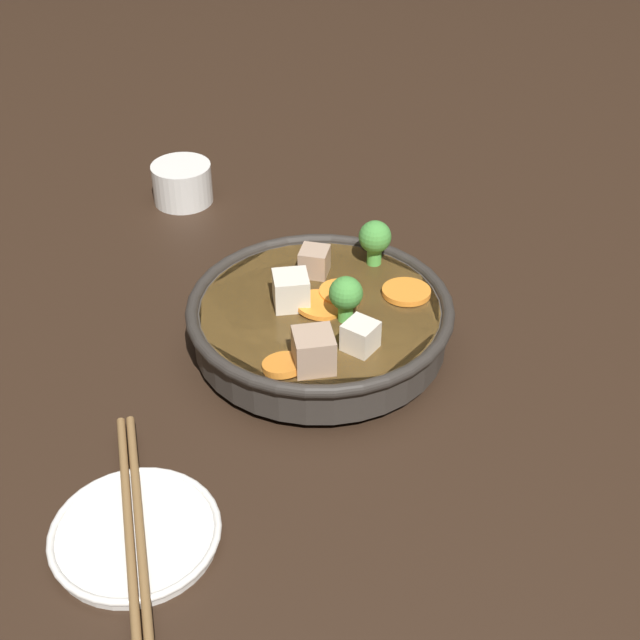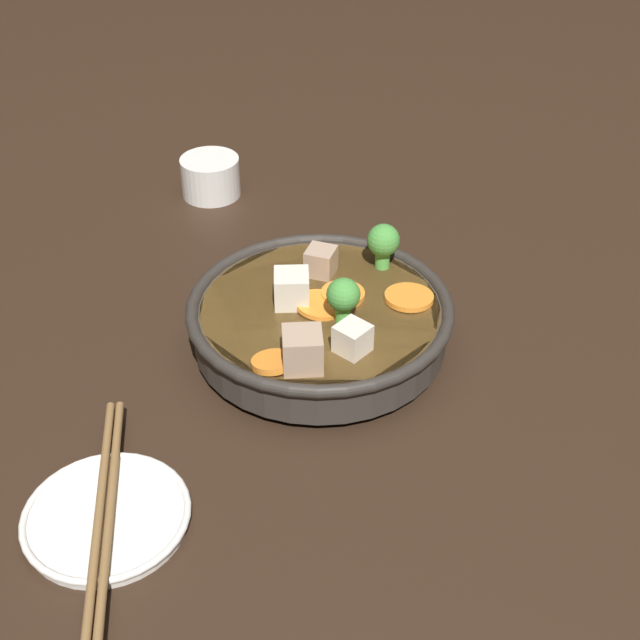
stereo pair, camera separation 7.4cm
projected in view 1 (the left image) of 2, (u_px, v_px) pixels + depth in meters
The scene contains 5 objects.
ground_plane at pixel (320, 347), 0.87m from camera, with size 3.00×3.00×0.00m, color black.
stirfry_bowl at pixel (321, 318), 0.84m from camera, with size 0.25×0.25×0.10m.
side_saucer at pixel (135, 534), 0.67m from camera, with size 0.13×0.13×0.01m.
tea_cup at pixel (182, 183), 1.08m from camera, with size 0.07×0.07×0.05m.
chopsticks_pair at pixel (134, 526), 0.67m from camera, with size 0.24×0.05×0.01m.
Camera 1 is at (-0.67, 0.06, 0.54)m, focal length 50.00 mm.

